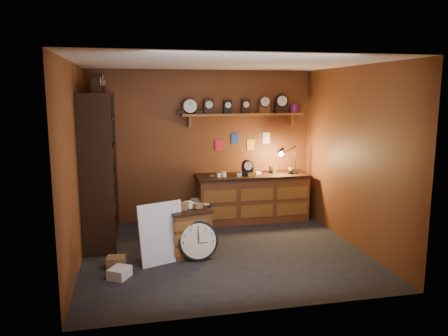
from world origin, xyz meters
TOP-DOWN VIEW (x-y plane):
  - floor at (0.00, 0.00)m, footprint 4.00×4.00m
  - room_shell at (0.04, 0.11)m, footprint 4.02×3.62m
  - shelving_unit at (-1.79, 0.98)m, footprint 0.47×1.60m
  - workbench at (0.85, 1.47)m, footprint 2.04×0.66m
  - low_cabinet at (-0.50, 0.03)m, footprint 0.67×0.60m
  - big_round_clock at (-0.41, -0.22)m, footprint 0.56×0.18m
  - white_panel at (-0.91, -0.21)m, footprint 0.66×0.39m
  - mini_fridge at (-0.01, 1.39)m, footprint 0.54×0.56m
  - floor_box_a at (-1.53, -0.26)m, footprint 0.26×0.23m
  - floor_box_b at (-1.47, -0.61)m, footprint 0.32×0.34m
  - floor_box_c at (-0.32, -0.09)m, footprint 0.27×0.23m

SIDE VIEW (x-z plane):
  - floor at x=0.00m, z-range 0.00..0.00m
  - white_panel at x=-0.91m, z-range -0.42..0.42m
  - floor_box_b at x=-1.47m, z-range 0.00..0.13m
  - floor_box_a at x=-1.53m, z-range 0.00..0.15m
  - floor_box_c at x=-0.32m, z-range 0.00..0.20m
  - mini_fridge at x=-0.01m, z-range 0.00..0.45m
  - big_round_clock at x=-0.41m, z-range -0.01..0.55m
  - low_cabinet at x=-0.50m, z-range -0.01..0.74m
  - workbench at x=0.85m, z-range -0.21..1.15m
  - shelving_unit at x=-1.79m, z-range -0.03..2.54m
  - room_shell at x=0.04m, z-range 0.37..3.08m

